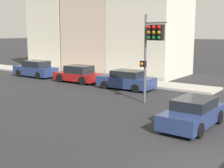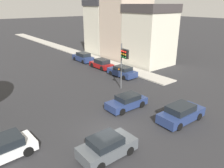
# 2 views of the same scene
# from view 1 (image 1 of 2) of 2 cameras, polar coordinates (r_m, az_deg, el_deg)

# --- Properties ---
(rowhouse_backdrop) EXTENTS (8.10, 17.80, 12.18)m
(rowhouse_backdrop) POSITION_cam_1_polar(r_m,az_deg,el_deg) (34.48, -1.60, 11.50)
(rowhouse_backdrop) COLOR beige
(rowhouse_backdrop) RESTS_ON ground_plane
(traffic_signal) EXTENTS (0.58, 1.68, 5.30)m
(traffic_signal) POSITION_cam_1_polar(r_m,az_deg,el_deg) (18.35, 7.33, 7.87)
(traffic_signal) COLOR #515456
(traffic_signal) RESTS_ON ground_plane
(crossing_car_1) EXTENTS (4.03, 1.88, 1.31)m
(crossing_car_1) POSITION_cam_1_polar(r_m,az_deg,el_deg) (14.72, 14.57, -5.22)
(crossing_car_1) COLOR navy
(crossing_car_1) RESTS_ON ground_plane
(parked_car_0) EXTENTS (2.06, 4.35, 1.42)m
(parked_car_0) POSITION_cam_1_polar(r_m,az_deg,el_deg) (23.45, 2.64, 0.72)
(parked_car_0) COLOR navy
(parked_car_0) RESTS_ON ground_plane
(parked_car_1) EXTENTS (1.99, 4.06, 1.44)m
(parked_car_1) POSITION_cam_1_polar(r_m,az_deg,el_deg) (26.61, -6.22, 1.76)
(parked_car_1) COLOR maroon
(parked_car_1) RESTS_ON ground_plane
(parked_car_2) EXTENTS (1.93, 4.51, 1.55)m
(parked_car_2) POSITION_cam_1_polar(r_m,az_deg,el_deg) (30.49, -13.80, 2.64)
(parked_car_2) COLOR navy
(parked_car_2) RESTS_ON ground_plane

